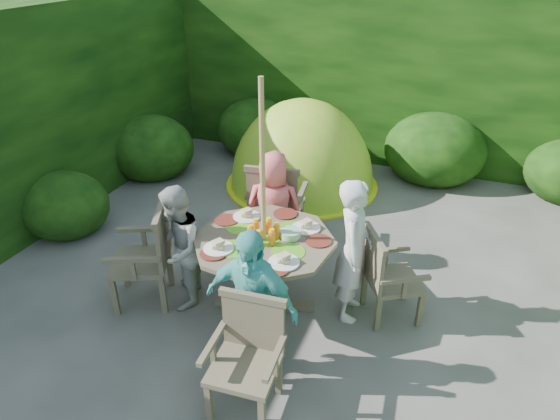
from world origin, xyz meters
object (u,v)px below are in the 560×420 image
(child_right, at_px, (354,251))
(parasol_pole, at_px, (263,205))
(garden_chair_front, at_px, (247,354))
(child_front, at_px, (251,305))
(child_left, at_px, (178,248))
(dome_tent, at_px, (301,185))
(patio_table, at_px, (265,250))
(garden_chair_right, at_px, (386,275))
(child_back, at_px, (274,209))
(garden_chair_back, at_px, (276,204))
(garden_chair_left, at_px, (148,255))

(child_right, bearing_deg, parasol_pole, 97.51)
(garden_chair_front, relative_size, child_front, 0.65)
(child_left, distance_m, dome_tent, 2.97)
(patio_table, bearing_deg, garden_chair_right, 14.50)
(child_back, bearing_deg, child_left, 45.52)
(child_back, height_order, child_front, child_front)
(garden_chair_front, bearing_deg, garden_chair_back, 102.14)
(garden_chair_right, height_order, child_front, child_front)
(garden_chair_right, bearing_deg, child_left, 74.54)
(child_front, bearing_deg, child_left, 154.69)
(garden_chair_left, distance_m, child_left, 0.31)
(parasol_pole, bearing_deg, child_right, 15.56)
(parasol_pole, xyz_separation_m, child_right, (0.77, 0.21, -0.41))
(child_front, bearing_deg, garden_chair_left, 163.13)
(garden_chair_back, xyz_separation_m, child_back, (0.09, -0.28, 0.10))
(patio_table, xyz_separation_m, garden_chair_right, (1.07, 0.28, -0.19))
(garden_chair_right, distance_m, garden_chair_back, 1.58)
(child_left, bearing_deg, child_back, 127.85)
(patio_table, xyz_separation_m, child_right, (0.77, 0.21, 0.04))
(garden_chair_right, distance_m, child_front, 1.37)
(garden_chair_left, bearing_deg, child_right, 80.88)
(parasol_pole, distance_m, garden_chair_front, 1.28)
(patio_table, height_order, garden_chair_back, garden_chair_back)
(patio_table, relative_size, parasol_pole, 0.73)
(garden_chair_back, bearing_deg, dome_tent, -89.63)
(garden_chair_right, height_order, child_left, child_left)
(garden_chair_left, xyz_separation_m, garden_chair_front, (1.37, -0.78, -0.05))
(garden_chair_left, xyz_separation_m, garden_chair_back, (0.76, 1.33, 0.02))
(parasol_pole, relative_size, child_front, 1.66)
(garden_chair_front, distance_m, child_left, 1.38)
(dome_tent, bearing_deg, garden_chair_front, -93.99)
(garden_chair_right, xyz_separation_m, child_right, (-0.30, -0.06, 0.23))
(child_left, bearing_deg, patio_table, 82.93)
(garden_chair_back, relative_size, child_right, 0.73)
(garden_chair_back, distance_m, child_front, 1.90)
(child_right, bearing_deg, garden_chair_right, -86.10)
(garden_chair_front, xyz_separation_m, dome_tent, (-0.86, 3.74, -0.46))
(child_left, xyz_separation_m, child_front, (0.99, -0.56, 0.05))
(garden_chair_back, distance_m, child_right, 1.37)
(parasol_pole, height_order, dome_tent, parasol_pole)
(patio_table, distance_m, child_front, 0.80)
(garden_chair_back, xyz_separation_m, garden_chair_front, (0.61, -2.11, -0.07))
(garden_chair_back, height_order, child_back, child_back)
(garden_chair_right, xyz_separation_m, garden_chair_left, (-2.13, -0.56, 0.06))
(garden_chair_left, relative_size, child_front, 0.72)
(child_right, height_order, dome_tent, child_right)
(garden_chair_front, bearing_deg, child_left, 137.86)
(parasol_pole, height_order, garden_chair_front, parasol_pole)
(patio_table, xyz_separation_m, dome_tent, (-0.55, 2.68, -0.64))
(garden_chair_right, height_order, child_back, child_back)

